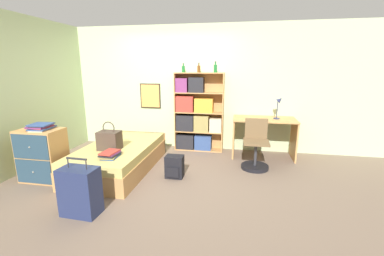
# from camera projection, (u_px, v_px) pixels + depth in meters

# --- Properties ---
(ground_plane) EXTENTS (14.00, 14.00, 0.00)m
(ground_plane) POSITION_uv_depth(u_px,v_px,m) (157.00, 172.00, 4.38)
(ground_plane) COLOR #756051
(wall_back) EXTENTS (10.00, 0.09, 2.60)m
(wall_back) POSITION_uv_depth(u_px,v_px,m) (177.00, 88.00, 5.54)
(wall_back) COLOR beige
(wall_back) RESTS_ON ground_plane
(wall_left) EXTENTS (0.06, 10.00, 2.60)m
(wall_left) POSITION_uv_depth(u_px,v_px,m) (31.00, 93.00, 4.49)
(wall_left) COLOR beige
(wall_left) RESTS_ON ground_plane
(bed) EXTENTS (1.09, 1.97, 0.43)m
(bed) POSITION_uv_depth(u_px,v_px,m) (120.00, 157.00, 4.47)
(bed) COLOR tan
(bed) RESTS_ON ground_plane
(handbag) EXTENTS (0.34, 0.25, 0.46)m
(handbag) POSITION_uv_depth(u_px,v_px,m) (109.00, 140.00, 4.15)
(handbag) COLOR #47382D
(handbag) RESTS_ON bed
(book_stack_on_bed) EXTENTS (0.26, 0.36, 0.09)m
(book_stack_on_bed) POSITION_uv_depth(u_px,v_px,m) (110.00, 154.00, 3.82)
(book_stack_on_bed) COLOR #334C84
(book_stack_on_bed) RESTS_ON bed
(suitcase) EXTENTS (0.46, 0.29, 0.72)m
(suitcase) POSITION_uv_depth(u_px,v_px,m) (80.00, 191.00, 3.06)
(suitcase) COLOR navy
(suitcase) RESTS_ON ground_plane
(dresser) EXTENTS (0.64, 0.45, 0.82)m
(dresser) POSITION_uv_depth(u_px,v_px,m) (43.00, 155.00, 4.00)
(dresser) COLOR tan
(dresser) RESTS_ON ground_plane
(magazine_pile_on_dresser) EXTENTS (0.32, 0.40, 0.09)m
(magazine_pile_on_dresser) POSITION_uv_depth(u_px,v_px,m) (41.00, 127.00, 3.89)
(magazine_pile_on_dresser) COLOR beige
(magazine_pile_on_dresser) RESTS_ON dresser
(bookcase) EXTENTS (1.01, 0.28, 1.64)m
(bookcase) POSITION_uv_depth(u_px,v_px,m) (196.00, 116.00, 5.40)
(bookcase) COLOR tan
(bookcase) RESTS_ON ground_plane
(bottle_green) EXTENTS (0.06, 0.06, 0.19)m
(bottle_green) POSITION_uv_depth(u_px,v_px,m) (183.00, 69.00, 5.22)
(bottle_green) COLOR #1E6B2D
(bottle_green) RESTS_ON bookcase
(bottle_brown) EXTENTS (0.07, 0.07, 0.19)m
(bottle_brown) POSITION_uv_depth(u_px,v_px,m) (199.00, 69.00, 5.17)
(bottle_brown) COLOR brown
(bottle_brown) RESTS_ON bookcase
(bottle_clear) EXTENTS (0.07, 0.07, 0.22)m
(bottle_clear) POSITION_uv_depth(u_px,v_px,m) (215.00, 68.00, 5.09)
(bottle_clear) COLOR #1E6B2D
(bottle_clear) RESTS_ON bookcase
(desk) EXTENTS (1.19, 0.65, 0.77)m
(desk) POSITION_uv_depth(u_px,v_px,m) (264.00, 130.00, 5.03)
(desk) COLOR tan
(desk) RESTS_ON ground_plane
(desk_lamp) EXTENTS (0.17, 0.12, 0.44)m
(desk_lamp) POSITION_uv_depth(u_px,v_px,m) (279.00, 104.00, 4.87)
(desk_lamp) COLOR navy
(desk_lamp) RESTS_ON desk
(desk_chair) EXTENTS (0.48, 0.48, 0.86)m
(desk_chair) POSITION_uv_depth(u_px,v_px,m) (255.00, 153.00, 4.51)
(desk_chair) COLOR black
(desk_chair) RESTS_ON ground_plane
(backpack) EXTENTS (0.28, 0.24, 0.36)m
(backpack) POSITION_uv_depth(u_px,v_px,m) (174.00, 167.00, 4.13)
(backpack) COLOR black
(backpack) RESTS_ON ground_plane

